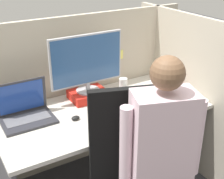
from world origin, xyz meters
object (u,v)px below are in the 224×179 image
at_px(laptop, 26,113).
at_px(coffee_mug, 123,84).
at_px(paper_box, 88,95).
at_px(monitor, 87,62).
at_px(stapler, 170,85).
at_px(person, 168,158).
at_px(carrot_toy, 115,120).
at_px(office_chair, 142,178).

distance_m(laptop, coffee_mug, 0.90).
relative_size(paper_box, coffee_mug, 3.12).
height_order(paper_box, monitor, monitor).
bearing_deg(stapler, paper_box, 165.04).
relative_size(paper_box, stapler, 1.96).
bearing_deg(person, stapler, 48.89).
bearing_deg(monitor, carrot_toy, -90.94).
bearing_deg(coffee_mug, monitor, -177.11).
bearing_deg(laptop, office_chair, -59.57).
xyz_separation_m(paper_box, stapler, (0.71, -0.19, -0.01)).
bearing_deg(carrot_toy, monitor, 89.06).
bearing_deg(office_chair, monitor, 85.30).
bearing_deg(laptop, carrot_toy, -34.22).
bearing_deg(monitor, stapler, -15.17).
xyz_separation_m(carrot_toy, office_chair, (-0.06, -0.43, -0.17)).
height_order(carrot_toy, person, person).
distance_m(stapler, office_chair, 1.05).
relative_size(laptop, stapler, 2.46).
relative_size(carrot_toy, person, 0.11).
relative_size(paper_box, office_chair, 0.26).
relative_size(paper_box, carrot_toy, 1.97).
xyz_separation_m(paper_box, person, (-0.02, -1.02, 0.04)).
xyz_separation_m(laptop, carrot_toy, (0.53, -0.36, -0.03)).
xyz_separation_m(stapler, office_chair, (-0.78, -0.68, -0.18)).
distance_m(office_chair, coffee_mug, 1.01).
distance_m(laptop, stapler, 1.25).
xyz_separation_m(laptop, person, (0.52, -0.94, 0.02)).
bearing_deg(paper_box, carrot_toy, -90.95).
distance_m(monitor, carrot_toy, 0.53).
xyz_separation_m(laptop, coffee_mug, (0.89, 0.10, -0.01)).
relative_size(paper_box, laptop, 0.80).
height_order(stapler, carrot_toy, stapler).
distance_m(monitor, laptop, 0.60).
height_order(stapler, coffee_mug, coffee_mug).
bearing_deg(laptop, coffee_mug, 6.41).
bearing_deg(stapler, laptop, 174.93).
bearing_deg(paper_box, office_chair, -94.71).
bearing_deg(coffee_mug, paper_box, -176.65).
distance_m(paper_box, office_chair, 0.89).
xyz_separation_m(paper_box, office_chair, (-0.07, -0.87, -0.19)).
bearing_deg(office_chair, person, -70.93).
distance_m(paper_box, monitor, 0.28).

